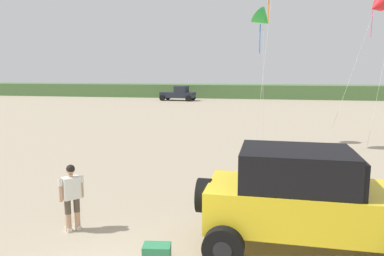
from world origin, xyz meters
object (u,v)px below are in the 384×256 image
person_watching (72,194)px  cooler_box (157,254)px  kite_white_parafoil (263,19)px  kite_blue_swept (376,7)px  jeep (308,198)px  distant_pickup (179,94)px

person_watching → cooler_box: bearing=-23.7°
kite_white_parafoil → kite_blue_swept: 7.89m
kite_white_parafoil → kite_blue_swept: bearing=33.7°
jeep → cooler_box: (-3.05, -1.07, -1.01)m
kite_white_parafoil → cooler_box: bearing=-98.4°
kite_white_parafoil → kite_blue_swept: (6.50, 4.34, 1.12)m
person_watching → distant_pickup: bearing=99.5°
kite_white_parafoil → kite_blue_swept: size_ratio=0.87×
person_watching → kite_white_parafoil: kite_white_parafoil is taller
jeep → kite_white_parafoil: size_ratio=0.67×
person_watching → kite_blue_swept: 20.77m
kite_blue_swept → distant_pickup: bearing=126.0°
person_watching → cooler_box: size_ratio=2.98×
person_watching → kite_white_parafoil: bearing=69.9°
person_watching → kite_white_parafoil: (4.39, 12.02, 5.61)m
kite_blue_swept → jeep: bearing=-108.2°
kite_white_parafoil → kite_blue_swept: kite_blue_swept is taller
cooler_box → kite_blue_swept: 20.77m
jeep → distant_pickup: 42.56m
cooler_box → distant_pickup: 42.83m
jeep → distant_pickup: (-12.31, 40.74, -0.26)m
person_watching → kite_white_parafoil: 13.98m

